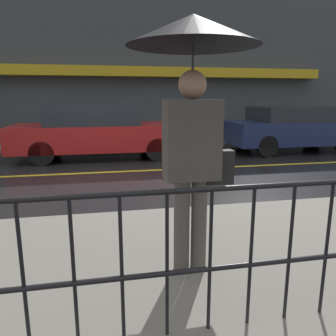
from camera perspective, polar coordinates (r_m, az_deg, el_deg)
ground_plane at (r=7.63m, az=-9.46°, el=-0.69°), size 80.00×80.00×0.00m
sidewalk_near at (r=3.40m, az=-6.49°, el=-16.21°), size 28.00×2.74×0.13m
sidewalk_far at (r=11.73m, az=-10.26°, el=4.10°), size 28.00×2.18×0.13m
lane_marking at (r=7.62m, az=-9.46°, el=-0.66°), size 25.20×0.12×0.01m
building_storefront at (r=12.89m, az=-10.90°, el=17.31°), size 28.00×0.85×5.79m
railing_foreground at (r=2.09m, az=-4.13°, el=-14.09°), size 12.00×0.04×1.00m
pedestrian at (r=2.78m, az=4.41°, el=15.90°), size 1.09×1.09×2.19m
car_red at (r=9.41m, az=-11.98°, el=6.35°), size 4.74×1.82×1.51m
car_navy at (r=11.10m, az=20.76°, el=6.46°), size 4.16×1.83×1.40m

